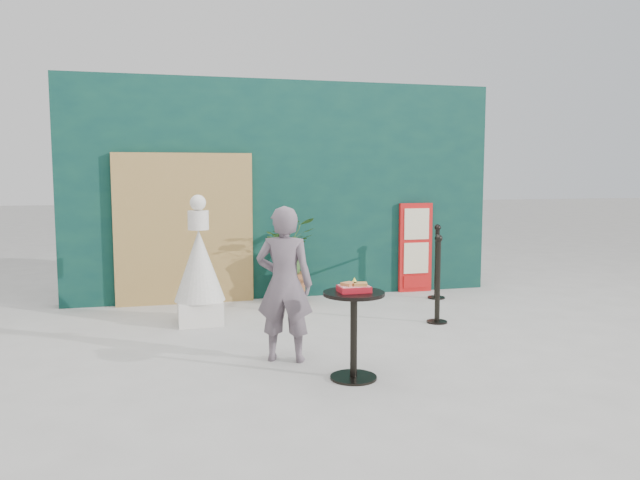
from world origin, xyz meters
The scene contains 10 objects.
ground centered at (0.00, 0.00, 0.00)m, with size 60.00×60.00×0.00m, color #ADAAA5.
back_wall centered at (0.00, 3.15, 1.50)m, with size 6.00×0.30×3.00m, color #0A2D2B.
bamboo_fence centered at (-1.40, 2.94, 1.00)m, with size 1.80×0.08×2.00m, color tan.
woman centered at (-0.62, 0.12, 0.72)m, with size 0.53×0.35×1.45m, color #675862.
menu_board centered at (1.90, 2.95, 0.65)m, with size 0.50×0.07×1.30m.
statue centered at (-1.29, 1.77, 0.61)m, with size 0.58×0.58×1.49m.
cafe_table centered at (-0.16, -0.53, 0.50)m, with size 0.52×0.52×0.75m.
food_basket centered at (-0.15, -0.53, 0.79)m, with size 0.26×0.19×0.11m.
planter centered at (-0.04, 2.65, 0.67)m, with size 0.68×0.59×1.16m.
stanchion_barrier centered at (1.69, 1.76, 0.49)m, with size 0.84×1.54×1.03m.
Camera 1 is at (-1.73, -5.45, 1.75)m, focal length 35.00 mm.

